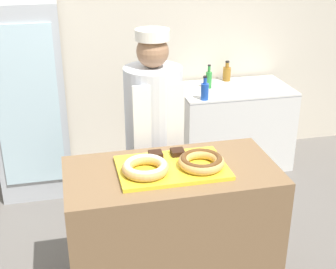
{
  "coord_description": "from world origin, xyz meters",
  "views": [
    {
      "loc": [
        -0.56,
        -2.33,
        2.23
      ],
      "look_at": [
        0.0,
        0.1,
        1.12
      ],
      "focal_mm": 50.0,
      "sensor_mm": 36.0,
      "label": 1
    }
  ],
  "objects_px": {
    "serving_tray": "(172,168)",
    "chest_freezer": "(233,126)",
    "bottle_green": "(209,79)",
    "donut_chocolate_glaze": "(201,161)",
    "bottle_blue": "(205,91)",
    "donut_light_glaze": "(145,167)",
    "baker_person": "(154,141)",
    "bottle_amber": "(227,73)",
    "brownie_back_left": "(156,154)",
    "beverage_fridge": "(30,99)",
    "brownie_back_right": "(178,152)"
  },
  "relations": [
    {
      "from": "bottle_amber",
      "to": "serving_tray",
      "type": "bearing_deg",
      "value": -117.85
    },
    {
      "from": "baker_person",
      "to": "chest_freezer",
      "type": "bearing_deg",
      "value": 47.66
    },
    {
      "from": "brownie_back_right",
      "to": "bottle_amber",
      "type": "height_order",
      "value": "bottle_amber"
    },
    {
      "from": "bottle_blue",
      "to": "bottle_amber",
      "type": "bearing_deg",
      "value": 52.4
    },
    {
      "from": "donut_chocolate_glaze",
      "to": "bottle_green",
      "type": "distance_m",
      "value": 1.94
    },
    {
      "from": "chest_freezer",
      "to": "bottle_amber",
      "type": "bearing_deg",
      "value": 90.28
    },
    {
      "from": "donut_chocolate_glaze",
      "to": "brownie_back_right",
      "type": "xyz_separation_m",
      "value": [
        -0.1,
        0.18,
        -0.02
      ]
    },
    {
      "from": "donut_chocolate_glaze",
      "to": "bottle_blue",
      "type": "relative_size",
      "value": 1.21
    },
    {
      "from": "donut_chocolate_glaze",
      "to": "beverage_fridge",
      "type": "height_order",
      "value": "beverage_fridge"
    },
    {
      "from": "baker_person",
      "to": "donut_light_glaze",
      "type": "bearing_deg",
      "value": -105.4
    },
    {
      "from": "brownie_back_left",
      "to": "bottle_blue",
      "type": "relative_size",
      "value": 0.36
    },
    {
      "from": "baker_person",
      "to": "chest_freezer",
      "type": "relative_size",
      "value": 1.51
    },
    {
      "from": "brownie_back_left",
      "to": "bottle_green",
      "type": "bearing_deg",
      "value": 62.44
    },
    {
      "from": "bottle_green",
      "to": "brownie_back_left",
      "type": "bearing_deg",
      "value": -117.56
    },
    {
      "from": "donut_light_glaze",
      "to": "bottle_green",
      "type": "bearing_deg",
      "value": 62.41
    },
    {
      "from": "serving_tray",
      "to": "beverage_fridge",
      "type": "xyz_separation_m",
      "value": [
        -0.87,
        1.73,
        -0.1
      ]
    },
    {
      "from": "baker_person",
      "to": "bottle_blue",
      "type": "xyz_separation_m",
      "value": [
        0.64,
        0.87,
        0.04
      ]
    },
    {
      "from": "chest_freezer",
      "to": "bottle_green",
      "type": "height_order",
      "value": "bottle_green"
    },
    {
      "from": "donut_chocolate_glaze",
      "to": "bottle_blue",
      "type": "height_order",
      "value": "same"
    },
    {
      "from": "donut_light_glaze",
      "to": "chest_freezer",
      "type": "xyz_separation_m",
      "value": [
        1.21,
        1.78,
        -0.59
      ]
    },
    {
      "from": "baker_person",
      "to": "donut_chocolate_glaze",
      "type": "bearing_deg",
      "value": -77.12
    },
    {
      "from": "bottle_amber",
      "to": "beverage_fridge",
      "type": "bearing_deg",
      "value": -172.61
    },
    {
      "from": "bottle_green",
      "to": "bottle_blue",
      "type": "distance_m",
      "value": 0.34
    },
    {
      "from": "serving_tray",
      "to": "chest_freezer",
      "type": "height_order",
      "value": "serving_tray"
    },
    {
      "from": "serving_tray",
      "to": "donut_chocolate_glaze",
      "type": "height_order",
      "value": "donut_chocolate_glaze"
    },
    {
      "from": "serving_tray",
      "to": "bottle_blue",
      "type": "height_order",
      "value": "bottle_blue"
    },
    {
      "from": "brownie_back_right",
      "to": "bottle_blue",
      "type": "distance_m",
      "value": 1.46
    },
    {
      "from": "donut_light_glaze",
      "to": "bottle_amber",
      "type": "relative_size",
      "value": 1.32
    },
    {
      "from": "brownie_back_left",
      "to": "bottle_amber",
      "type": "bearing_deg",
      "value": 58.86
    },
    {
      "from": "bottle_green",
      "to": "bottle_blue",
      "type": "height_order",
      "value": "bottle_green"
    },
    {
      "from": "bottle_blue",
      "to": "brownie_back_right",
      "type": "bearing_deg",
      "value": -113.75
    },
    {
      "from": "bottle_green",
      "to": "bottle_blue",
      "type": "xyz_separation_m",
      "value": [
        -0.14,
        -0.31,
        -0.0
      ]
    },
    {
      "from": "beverage_fridge",
      "to": "chest_freezer",
      "type": "distance_m",
      "value": 1.97
    },
    {
      "from": "donut_light_glaze",
      "to": "chest_freezer",
      "type": "height_order",
      "value": "donut_light_glaze"
    },
    {
      "from": "donut_light_glaze",
      "to": "bottle_amber",
      "type": "height_order",
      "value": "donut_light_glaze"
    },
    {
      "from": "donut_light_glaze",
      "to": "beverage_fridge",
      "type": "distance_m",
      "value": 1.92
    },
    {
      "from": "donut_chocolate_glaze",
      "to": "baker_person",
      "type": "relative_size",
      "value": 0.16
    },
    {
      "from": "donut_chocolate_glaze",
      "to": "brownie_back_left",
      "type": "height_order",
      "value": "donut_chocolate_glaze"
    },
    {
      "from": "baker_person",
      "to": "bottle_blue",
      "type": "bearing_deg",
      "value": 53.58
    },
    {
      "from": "brownie_back_left",
      "to": "bottle_green",
      "type": "height_order",
      "value": "bottle_green"
    },
    {
      "from": "serving_tray",
      "to": "bottle_amber",
      "type": "bearing_deg",
      "value": 62.15
    },
    {
      "from": "serving_tray",
      "to": "bottle_green",
      "type": "height_order",
      "value": "bottle_green"
    },
    {
      "from": "donut_light_glaze",
      "to": "bottle_amber",
      "type": "xyz_separation_m",
      "value": [
        1.21,
        2.02,
        -0.11
      ]
    },
    {
      "from": "brownie_back_left",
      "to": "bottle_amber",
      "type": "height_order",
      "value": "bottle_amber"
    },
    {
      "from": "bottle_green",
      "to": "chest_freezer",
      "type": "bearing_deg",
      "value": -11.84
    },
    {
      "from": "serving_tray",
      "to": "baker_person",
      "type": "height_order",
      "value": "baker_person"
    },
    {
      "from": "donut_light_glaze",
      "to": "baker_person",
      "type": "height_order",
      "value": "baker_person"
    },
    {
      "from": "donut_light_glaze",
      "to": "chest_freezer",
      "type": "relative_size",
      "value": 0.25
    },
    {
      "from": "baker_person",
      "to": "brownie_back_left",
      "type": "bearing_deg",
      "value": -100.06
    },
    {
      "from": "chest_freezer",
      "to": "baker_person",
      "type": "bearing_deg",
      "value": -132.34
    }
  ]
}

